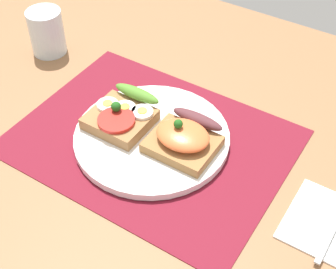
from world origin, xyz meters
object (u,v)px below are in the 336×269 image
object	(u,v)px
sandwich_salmon	(184,138)
sandwich_egg_tomato	(122,115)
napkin	(331,225)
fork	(336,223)
plate	(152,137)
drinking_glass	(47,32)

from	to	relation	value
sandwich_salmon	sandwich_egg_tomato	bearing A→B (deg)	-178.32
napkin	sandwich_salmon	bearing A→B (deg)	177.89
napkin	fork	world-z (taller)	fork
plate	drinking_glass	xyz separation A→B (cm)	(-30.39, 9.99, 3.39)
sandwich_salmon	plate	bearing A→B (deg)	-176.91
drinking_glass	sandwich_salmon	bearing A→B (deg)	-15.09
plate	fork	world-z (taller)	plate
plate	fork	size ratio (longest dim) A/B	1.79
fork	plate	bearing A→B (deg)	179.49
sandwich_egg_tomato	sandwich_salmon	distance (cm)	11.10
plate	drinking_glass	bearing A→B (deg)	161.80
drinking_glass	fork	bearing A→B (deg)	-9.70
sandwich_egg_tomato	sandwich_salmon	xyz separation A→B (cm)	(11.08, 0.33, 0.37)
sandwich_egg_tomato	sandwich_salmon	size ratio (longest dim) A/B	1.03
sandwich_egg_tomato	drinking_glass	xyz separation A→B (cm)	(-24.87, 10.02, 1.31)
plate	fork	bearing A→B (deg)	-0.51
sandwich_salmon	drinking_glass	size ratio (longest dim) A/B	1.18
sandwich_egg_tomato	napkin	size ratio (longest dim) A/B	0.89
plate	sandwich_egg_tomato	world-z (taller)	sandwich_egg_tomato
sandwich_salmon	fork	distance (cm)	24.24
napkin	fork	xyz separation A→B (cm)	(0.50, 0.30, 0.46)
plate	sandwich_egg_tomato	xyz separation A→B (cm)	(-5.52, -0.03, 2.08)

